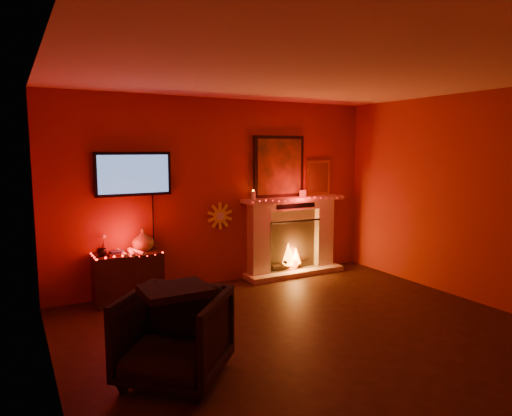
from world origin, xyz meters
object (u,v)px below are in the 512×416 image
Objects in this scene: fireplace at (291,229)px; tv at (133,174)px; sunburst_clock at (220,216)px; console_table at (129,273)px; armchair at (174,336)px.

fireplace is 1.76× the size of tv.
fireplace is 5.45× the size of sunburst_clock.
sunburst_clock reaches higher than console_table.
sunburst_clock is 1.55m from console_table.
sunburst_clock is (-1.19, 0.09, 0.28)m from fireplace.
tv is at bearing 125.70° from armchair.
sunburst_clock is 2.95m from armchair.
fireplace is 3.62m from armchair.
fireplace reaches higher than console_table.
armchair is at bearing -93.59° from console_table.
fireplace is at bearing -4.37° from sunburst_clock.
console_table is at bearing -127.84° from tv.
fireplace is 2.56× the size of armchair.
tv reaches higher than console_table.
armchair is (-0.29, -2.42, -1.26)m from tv.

